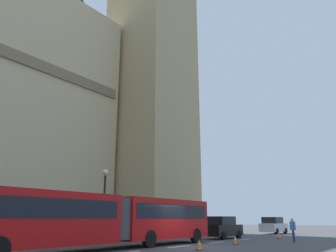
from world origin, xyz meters
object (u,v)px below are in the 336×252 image
articulated_bus (112,217)px  street_lamp (104,199)px  sedan_trailing (274,225)px  pedestrian_near_cones (293,229)px  traffic_cone_west (199,245)px  traffic_cone_middle (235,240)px  traffic_cone_east (279,235)px  sedan_lead (222,228)px

articulated_bus → street_lamp: (3.33, 4.51, 1.31)m
sedan_trailing → pedestrian_near_cones: sedan_trailing is taller
sedan_trailing → street_lamp: street_lamp is taller
traffic_cone_west → traffic_cone_middle: 5.17m
sedan_trailing → traffic_cone_west: (-22.70, -4.40, -0.63)m
sedan_trailing → traffic_cone_middle: 18.00m
traffic_cone_west → traffic_cone_east: (13.27, 0.44, 0.00)m
articulated_bus → sedan_trailing: 25.27m
pedestrian_near_cones → traffic_cone_east: bearing=33.6°
sedan_lead → sedan_trailing: 12.32m
traffic_cone_west → street_lamp: size_ratio=0.11×
traffic_cone_west → articulated_bus: bearing=120.9°
sedan_lead → traffic_cone_middle: (-5.23, -3.86, -0.63)m
sedan_trailing → traffic_cone_west: 23.14m
traffic_cone_west → traffic_cone_middle: same height
sedan_lead → street_lamp: 10.82m
street_lamp → pedestrian_near_cones: 14.08m
traffic_cone_east → pedestrian_near_cones: 4.53m
pedestrian_near_cones → sedan_lead: bearing=82.2°
sedan_lead → pedestrian_near_cones: (-0.86, -6.34, -0.00)m
traffic_cone_middle → pedestrian_near_cones: size_ratio=0.34×
sedan_trailing → articulated_bus: bearing=-179.7°
sedan_lead → traffic_cone_west: bearing=-157.5°
traffic_cone_middle → pedestrian_near_cones: (4.37, -2.48, 0.63)m
traffic_cone_middle → street_lamp: 9.82m
traffic_cone_east → street_lamp: bearing=146.3°
articulated_bus → sedan_lead: size_ratio=3.85×
sedan_lead → pedestrian_near_cones: 6.39m
traffic_cone_middle → traffic_cone_east: bearing=0.1°
sedan_trailing → pedestrian_near_cones: (-13.18, -6.44, -0.00)m
articulated_bus → sedan_lead: articulated_bus is taller
articulated_bus → pedestrian_near_cones: bearing=-27.6°
traffic_cone_west → traffic_cone_east: size_ratio=1.00×
traffic_cone_east → pedestrian_near_cones: size_ratio=0.34×
articulated_bus → pedestrian_near_cones: (12.08, -6.31, -0.83)m
articulated_bus → pedestrian_near_cones: size_ratio=10.01×
street_lamp → articulated_bus: bearing=-126.4°
traffic_cone_middle → pedestrian_near_cones: 5.06m
traffic_cone_middle → sedan_trailing: bearing=12.7°
articulated_bus → traffic_cone_middle: size_ratio=29.18×
traffic_cone_east → pedestrian_near_cones: pedestrian_near_cones is taller
traffic_cone_east → traffic_cone_west: bearing=-178.1°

